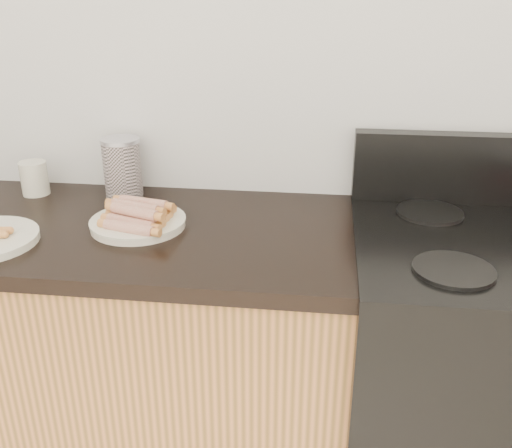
# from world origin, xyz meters

# --- Properties ---
(wall_back) EXTENTS (4.00, 0.04, 2.60)m
(wall_back) POSITION_xyz_m (0.00, 2.00, 1.30)
(wall_back) COLOR silver
(wall_back) RESTS_ON ground
(stove) EXTENTS (0.76, 0.65, 0.91)m
(stove) POSITION_xyz_m (0.78, 1.68, 0.46)
(stove) COLOR black
(stove) RESTS_ON floor
(stove_panel) EXTENTS (0.76, 0.06, 0.20)m
(stove_panel) POSITION_xyz_m (0.78, 1.96, 1.01)
(stove_panel) COLOR black
(stove_panel) RESTS_ON stove
(burner_near_left) EXTENTS (0.18, 0.18, 0.01)m
(burner_near_left) POSITION_xyz_m (0.61, 1.51, 0.92)
(burner_near_left) COLOR black
(burner_near_left) RESTS_ON stove
(burner_far_left) EXTENTS (0.18, 0.18, 0.01)m
(burner_far_left) POSITION_xyz_m (0.61, 1.84, 0.92)
(burner_far_left) COLOR black
(burner_far_left) RESTS_ON stove
(main_plate) EXTENTS (0.31, 0.31, 0.02)m
(main_plate) POSITION_xyz_m (-0.17, 1.69, 0.91)
(main_plate) COLOR white
(main_plate) RESTS_ON counter_slab
(hotdog_pile) EXTENTS (0.14, 0.23, 0.05)m
(hotdog_pile) POSITION_xyz_m (-0.17, 1.69, 0.94)
(hotdog_pile) COLOR #A12D28
(hotdog_pile) RESTS_ON main_plate
(canister) EXTENTS (0.12, 0.12, 0.18)m
(canister) POSITION_xyz_m (-0.28, 1.91, 0.99)
(canister) COLOR white
(canister) RESTS_ON counter_slab
(mug) EXTENTS (0.10, 0.10, 0.10)m
(mug) POSITION_xyz_m (-0.56, 1.89, 0.95)
(mug) COLOR silver
(mug) RESTS_ON counter_slab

